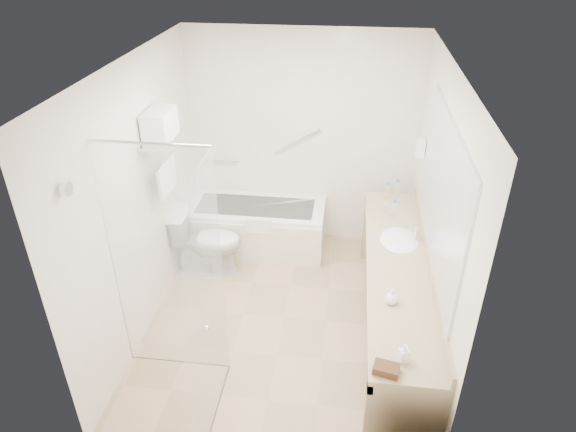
# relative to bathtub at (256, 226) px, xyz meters

# --- Properties ---
(floor) EXTENTS (3.20, 3.20, 0.00)m
(floor) POSITION_rel_bathtub_xyz_m (0.50, -1.24, -0.28)
(floor) COLOR tan
(floor) RESTS_ON ground
(ceiling) EXTENTS (2.60, 3.20, 0.10)m
(ceiling) POSITION_rel_bathtub_xyz_m (0.50, -1.24, 2.22)
(ceiling) COLOR silver
(ceiling) RESTS_ON wall_back
(wall_back) EXTENTS (2.60, 0.10, 2.50)m
(wall_back) POSITION_rel_bathtub_xyz_m (0.50, 0.36, 0.97)
(wall_back) COLOR silver
(wall_back) RESTS_ON ground
(wall_front) EXTENTS (2.60, 0.10, 2.50)m
(wall_front) POSITION_rel_bathtub_xyz_m (0.50, -2.84, 0.97)
(wall_front) COLOR silver
(wall_front) RESTS_ON ground
(wall_left) EXTENTS (0.10, 3.20, 2.50)m
(wall_left) POSITION_rel_bathtub_xyz_m (-0.80, -1.24, 0.97)
(wall_left) COLOR silver
(wall_left) RESTS_ON ground
(wall_right) EXTENTS (0.10, 3.20, 2.50)m
(wall_right) POSITION_rel_bathtub_xyz_m (1.80, -1.24, 0.97)
(wall_right) COLOR silver
(wall_right) RESTS_ON ground
(bathtub) EXTENTS (1.60, 0.73, 0.59)m
(bathtub) POSITION_rel_bathtub_xyz_m (0.00, 0.00, 0.00)
(bathtub) COLOR white
(bathtub) RESTS_ON floor
(grab_bar_short) EXTENTS (0.40, 0.03, 0.03)m
(grab_bar_short) POSITION_rel_bathtub_xyz_m (-0.45, 0.32, 0.67)
(grab_bar_short) COLOR silver
(grab_bar_short) RESTS_ON wall_back
(grab_bar_long) EXTENTS (0.53, 0.03, 0.33)m
(grab_bar_long) POSITION_rel_bathtub_xyz_m (0.45, 0.32, 0.97)
(grab_bar_long) COLOR silver
(grab_bar_long) RESTS_ON wall_back
(shower_enclosure) EXTENTS (0.96, 0.91, 2.11)m
(shower_enclosure) POSITION_rel_bathtub_xyz_m (-0.13, -2.16, 0.79)
(shower_enclosure) COLOR silver
(shower_enclosure) RESTS_ON floor
(towel_shelf) EXTENTS (0.24, 0.55, 0.81)m
(towel_shelf) POSITION_rel_bathtub_xyz_m (-0.67, -0.89, 1.48)
(towel_shelf) COLOR silver
(towel_shelf) RESTS_ON wall_left
(vanity_counter) EXTENTS (0.55, 2.70, 0.95)m
(vanity_counter) POSITION_rel_bathtub_xyz_m (1.52, -1.39, 0.36)
(vanity_counter) COLOR tan
(vanity_counter) RESTS_ON floor
(sink) EXTENTS (0.40, 0.52, 0.14)m
(sink) POSITION_rel_bathtub_xyz_m (1.55, -0.99, 0.54)
(sink) COLOR white
(sink) RESTS_ON vanity_counter
(faucet) EXTENTS (0.03, 0.03, 0.14)m
(faucet) POSITION_rel_bathtub_xyz_m (1.70, -0.99, 0.65)
(faucet) COLOR silver
(faucet) RESTS_ON vanity_counter
(mirror) EXTENTS (0.02, 2.00, 1.20)m
(mirror) POSITION_rel_bathtub_xyz_m (1.79, -1.39, 1.27)
(mirror) COLOR #B4BAC1
(mirror) RESTS_ON wall_right
(hairdryer_unit) EXTENTS (0.08, 0.10, 0.18)m
(hairdryer_unit) POSITION_rel_bathtub_xyz_m (1.75, -0.19, 1.17)
(hairdryer_unit) COLOR white
(hairdryer_unit) RESTS_ON wall_right
(toilet) EXTENTS (0.80, 0.49, 0.74)m
(toilet) POSITION_rel_bathtub_xyz_m (-0.45, -0.54, 0.10)
(toilet) COLOR white
(toilet) RESTS_ON floor
(amenity_basket) EXTENTS (0.19, 0.15, 0.06)m
(amenity_basket) POSITION_rel_bathtub_xyz_m (1.37, -2.64, 0.60)
(amenity_basket) COLOR #482F19
(amenity_basket) RESTS_ON vanity_counter
(soap_bottle_a) EXTENTS (0.11, 0.16, 0.07)m
(soap_bottle_a) POSITION_rel_bathtub_xyz_m (1.49, -2.52, 0.61)
(soap_bottle_a) COLOR white
(soap_bottle_a) RESTS_ON vanity_counter
(soap_bottle_b) EXTENTS (0.14, 0.16, 0.10)m
(soap_bottle_b) POSITION_rel_bathtub_xyz_m (1.43, -1.92, 0.63)
(soap_bottle_b) COLOR white
(soap_bottle_b) RESTS_ON vanity_counter
(water_bottle_left) EXTENTS (0.06, 0.06, 0.19)m
(water_bottle_left) POSITION_rel_bathtub_xyz_m (1.47, -0.18, 0.66)
(water_bottle_left) COLOR silver
(water_bottle_left) RESTS_ON vanity_counter
(water_bottle_mid) EXTENTS (0.06, 0.06, 0.20)m
(water_bottle_mid) POSITION_rel_bathtub_xyz_m (1.52, -0.59, 0.67)
(water_bottle_mid) COLOR silver
(water_bottle_mid) RESTS_ON vanity_counter
(water_bottle_right) EXTENTS (0.07, 0.07, 0.21)m
(water_bottle_right) POSITION_rel_bathtub_xyz_m (1.57, -0.14, 0.67)
(water_bottle_right) COLOR silver
(water_bottle_right) RESTS_ON vanity_counter
(drinking_glass_near) EXTENTS (0.10, 0.10, 0.10)m
(drinking_glass_near) POSITION_rel_bathtub_xyz_m (1.49, -0.53, 0.63)
(drinking_glass_near) COLOR silver
(drinking_glass_near) RESTS_ON vanity_counter
(drinking_glass_far) EXTENTS (0.08, 0.08, 0.08)m
(drinking_glass_far) POSITION_rel_bathtub_xyz_m (1.45, -0.44, 0.62)
(drinking_glass_far) COLOR silver
(drinking_glass_far) RESTS_ON vanity_counter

